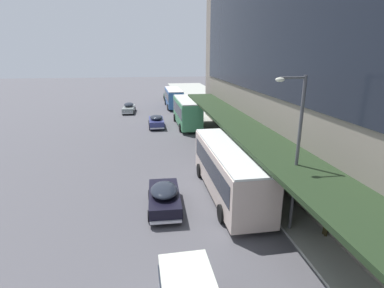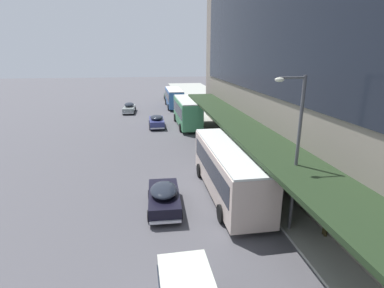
{
  "view_description": "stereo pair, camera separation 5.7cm",
  "coord_description": "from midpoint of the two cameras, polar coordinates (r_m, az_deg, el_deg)",
  "views": [
    {
      "loc": [
        -0.73,
        -4.0,
        8.82
      ],
      "look_at": [
        2.74,
        18.77,
        1.89
      ],
      "focal_mm": 28.0,
      "sensor_mm": 36.0,
      "label": 1
    },
    {
      "loc": [
        -0.67,
        -4.01,
        8.82
      ],
      "look_at": [
        2.74,
        18.77,
        1.89
      ],
      "focal_mm": 28.0,
      "sensor_mm": 36.0,
      "label": 2
    }
  ],
  "objects": [
    {
      "name": "sedan_second_mid",
      "position": [
        61.51,
        -4.56,
        9.17
      ],
      "size": [
        1.88,
        4.4,
        1.56
      ],
      "color": "#1A3227",
      "rests_on": "ground"
    },
    {
      "name": "transit_bus_kerbside_rear",
      "position": [
        19.18,
        6.97,
        -4.6
      ],
      "size": [
        2.88,
        9.93,
        3.28
      ],
      "color": "beige",
      "rests_on": "ground"
    },
    {
      "name": "sedan_second_near",
      "position": [
        37.76,
        -6.86,
        4.33
      ],
      "size": [
        1.92,
        4.41,
        1.58
      ],
      "color": "navy",
      "rests_on": "ground"
    },
    {
      "name": "street_lamp",
      "position": [
        15.06,
        18.96,
        -0.39
      ],
      "size": [
        1.5,
        0.28,
        7.78
      ],
      "color": "#4C4C51",
      "rests_on": "sidewalk_kerb"
    },
    {
      "name": "fire_hydrant",
      "position": [
        22.76,
        10.81,
        -5.04
      ],
      "size": [
        0.2,
        0.4,
        0.7
      ],
      "color": "red",
      "rests_on": "sidewalk_kerb"
    },
    {
      "name": "transit_bus_kerbside_far",
      "position": [
        52.04,
        -3.55,
        8.98
      ],
      "size": [
        2.69,
        9.11,
        3.16
      ],
      "color": "#315FA1",
      "rests_on": "ground"
    },
    {
      "name": "transit_bus_kerbside_front",
      "position": [
        37.94,
        -1.02,
        6.35
      ],
      "size": [
        2.79,
        9.16,
        3.46
      ],
      "color": "#449560",
      "rests_on": "ground"
    },
    {
      "name": "sedan_trailing_near",
      "position": [
        17.89,
        -5.4,
        -10.02
      ],
      "size": [
        1.99,
        4.41,
        1.59
      ],
      "color": "black",
      "rests_on": "ground"
    },
    {
      "name": "sedan_lead_mid",
      "position": [
        48.26,
        -11.97,
        6.77
      ],
      "size": [
        1.96,
        4.91,
        1.56
      ],
      "color": "gray",
      "rests_on": "ground"
    },
    {
      "name": "pedestrian_at_kerb",
      "position": [
        16.5,
        24.27,
        -12.47
      ],
      "size": [
        0.33,
        0.62,
        1.86
      ],
      "color": "#342D15",
      "rests_on": "sidewalk_kerb"
    }
  ]
}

